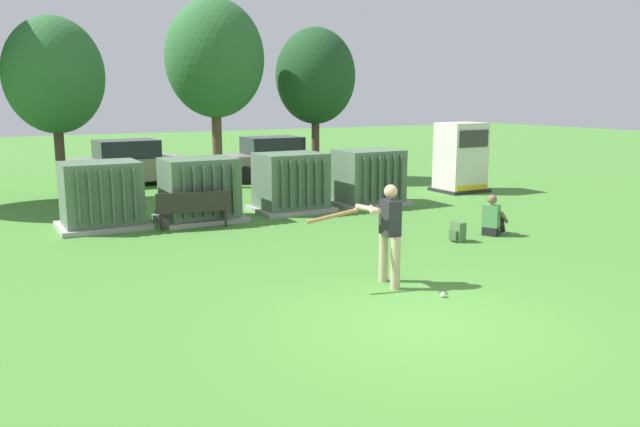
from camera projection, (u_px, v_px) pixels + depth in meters
ground_plane at (422, 323)px, 9.09m from camera, size 96.00×96.00×0.00m
transformer_west at (101, 196)px, 15.47m from camera, size 2.10×1.70×1.62m
transformer_mid_west at (199, 190)px, 16.36m from camera, size 2.10×1.70×1.62m
transformer_mid_east at (291, 183)px, 17.75m from camera, size 2.10×1.70×1.62m
transformer_east at (368, 178)px, 18.78m from camera, size 2.10×1.70×1.62m
generator_enclosure at (461, 158)px, 21.30m from camera, size 1.60×1.40×2.30m
park_bench at (194, 207)px, 15.43m from camera, size 1.84×0.68×0.92m
batter at (387, 230)px, 10.72m from camera, size 1.62×0.74×1.74m
sports_ball at (443, 295)px, 10.25m from camera, size 0.09×0.09×0.09m
seated_spectator at (493, 219)px, 14.77m from camera, size 0.79×0.67×0.96m
backpack at (457, 232)px, 14.11m from camera, size 0.27×0.32×0.44m
tree_center_left at (54, 76)px, 18.65m from camera, size 2.87×2.87×5.48m
tree_center_right at (215, 59)px, 21.58m from camera, size 3.36×3.36×6.42m
tree_right at (315, 76)px, 23.50m from camera, size 2.95×2.95×5.65m
parked_car_leftmost at (124, 164)px, 22.84m from camera, size 4.27×2.06×1.62m
parked_car_left_of_center at (270, 159)px, 24.51m from camera, size 4.24×2.00×1.62m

